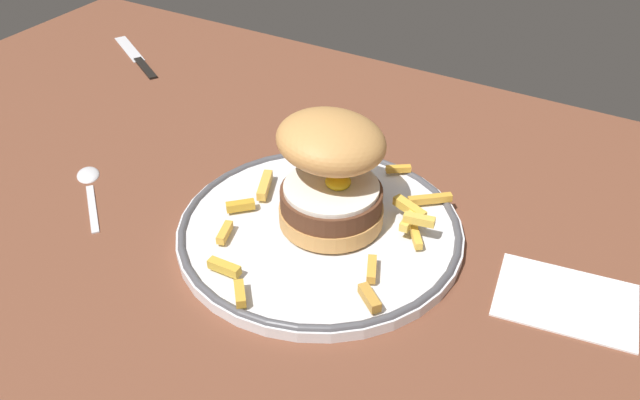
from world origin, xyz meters
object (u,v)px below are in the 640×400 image
(spoon, at_px, (88,180))
(napkin, at_px, (566,299))
(burger, at_px, (331,169))
(knife, at_px, (138,59))
(dinner_plate, at_px, (320,229))

(spoon, relative_size, napkin, 0.89)
(burger, relative_size, spoon, 1.41)
(knife, xyz_separation_m, napkin, (0.71, -0.20, -0.00))
(dinner_plate, height_order, burger, burger)
(knife, height_order, spoon, spoon)
(burger, distance_m, knife, 0.52)
(napkin, bearing_deg, burger, -176.87)
(knife, height_order, napkin, knife)
(knife, bearing_deg, spoon, -57.15)
(dinner_plate, xyz_separation_m, napkin, (0.25, 0.03, -0.01))
(spoon, height_order, napkin, spoon)
(spoon, bearing_deg, knife, 122.85)
(dinner_plate, bearing_deg, napkin, 7.40)
(dinner_plate, relative_size, knife, 1.81)
(spoon, xyz_separation_m, napkin, (0.53, 0.08, -0.00))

